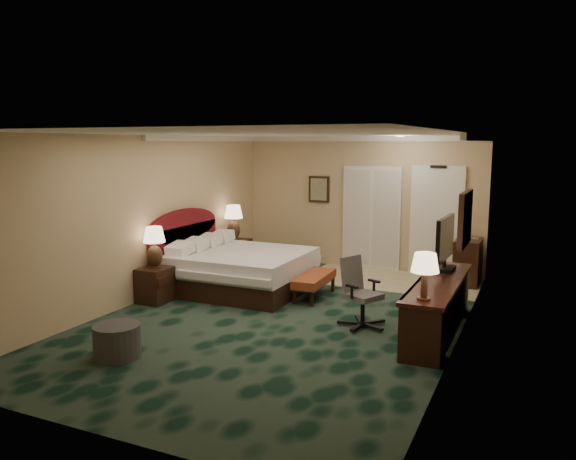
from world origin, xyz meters
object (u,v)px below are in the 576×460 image
at_px(nightstand_far, 235,255).
at_px(ottoman, 117,341).
at_px(lamp_far, 234,222).
at_px(bed_bench, 314,286).
at_px(minibar, 468,262).
at_px(lamp_near, 155,247).
at_px(desk_chair, 363,293).
at_px(nightstand_near, 155,285).
at_px(bed, 243,271).
at_px(desk, 438,307).
at_px(tv, 445,244).

distance_m(nightstand_far, ottoman, 4.81).
relative_size(lamp_far, bed_bench, 0.60).
relative_size(ottoman, minibar, 0.68).
distance_m(bed_bench, minibar, 2.99).
height_order(lamp_near, bed_bench, lamp_near).
relative_size(lamp_far, desk_chair, 0.71).
height_order(nightstand_near, minibar, minibar).
relative_size(bed, bed_bench, 1.84).
bearing_deg(bed_bench, ottoman, -111.58).
height_order(desk, desk_chair, desk_chair).
bearing_deg(nightstand_near, bed_bench, 29.96).
distance_m(ottoman, minibar, 6.42).
bearing_deg(ottoman, bed, 92.49).
xyz_separation_m(nightstand_near, lamp_far, (0.01, 2.55, 0.70)).
xyz_separation_m(nightstand_near, bed_bench, (2.27, 1.31, -0.09)).
relative_size(bed, lamp_far, 3.08).
height_order(ottoman, desk_chair, desk_chair).
xyz_separation_m(tv, desk_chair, (-0.96, -0.83, -0.64)).
xyz_separation_m(bed_bench, tv, (2.14, -0.28, 0.93)).
height_order(ottoman, desk, desk).
bearing_deg(ottoman, lamp_far, 102.92).
relative_size(nightstand_near, lamp_far, 0.81).
height_order(nightstand_near, desk, desk).
bearing_deg(nightstand_near, minibar, 36.45).
bearing_deg(desk, lamp_near, -175.85).
bearing_deg(tv, bed_bench, 174.56).
relative_size(bed, lamp_near, 3.24).
xyz_separation_m(desk, desk_chair, (-1.01, -0.16, 0.12)).
xyz_separation_m(desk, tv, (-0.05, 0.67, 0.76)).
relative_size(lamp_near, lamp_far, 0.95).
bearing_deg(ottoman, bed_bench, 70.97).
bearing_deg(lamp_far, nightstand_far, 26.44).
distance_m(lamp_far, desk, 5.00).
relative_size(desk, minibar, 3.05).
bearing_deg(bed_bench, nightstand_near, -152.59).
height_order(bed, nightstand_far, bed).
relative_size(bed, desk_chair, 2.20).
xyz_separation_m(bed, desk_chair, (2.51, -1.05, 0.15)).
relative_size(tv, minibar, 1.20).
bearing_deg(desk_chair, desk, 33.37).
distance_m(nightstand_far, lamp_near, 2.60).
distance_m(lamp_far, tv, 4.66).
height_order(nightstand_near, ottoman, nightstand_near).
height_order(lamp_near, lamp_far, lamp_far).
distance_m(bed, tv, 3.57).
bearing_deg(bed_bench, nightstand_far, 148.28).
distance_m(bed_bench, tv, 2.35).
distance_m(bed, desk, 3.63).
distance_m(desk_chair, minibar, 3.29).
height_order(lamp_far, desk_chair, lamp_far).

